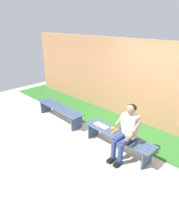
# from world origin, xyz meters

# --- Properties ---
(ground_plane) EXTENTS (10.00, 7.00, 0.04)m
(ground_plane) POSITION_xyz_m (1.10, 1.00, -0.02)
(ground_plane) COLOR #B2B2AD
(grass_strip) EXTENTS (9.00, 1.31, 0.03)m
(grass_strip) POSITION_xyz_m (1.10, -1.02, 0.01)
(grass_strip) COLOR #2D6B28
(grass_strip) RESTS_ON ground
(brick_wall) EXTENTS (9.50, 0.24, 2.35)m
(brick_wall) POSITION_xyz_m (0.50, -1.66, 1.17)
(brick_wall) COLOR #B27A51
(brick_wall) RESTS_ON ground
(bench_near) EXTENTS (1.85, 0.49, 0.43)m
(bench_near) POSITION_xyz_m (0.00, 0.00, 0.33)
(bench_near) COLOR #384C6B
(bench_near) RESTS_ON ground
(bench_far) EXTENTS (1.87, 0.49, 0.43)m
(bench_far) POSITION_xyz_m (2.19, 0.00, 0.33)
(bench_far) COLOR #384C6B
(bench_far) RESTS_ON ground
(person_seated) EXTENTS (0.50, 0.69, 1.23)m
(person_seated) POSITION_xyz_m (-0.27, 0.10, 0.67)
(person_seated) COLOR silver
(person_seated) RESTS_ON ground
(apple) EXTENTS (0.08, 0.08, 0.08)m
(apple) POSITION_xyz_m (0.19, -0.05, 0.47)
(apple) COLOR gold
(apple) RESTS_ON bench_near
(book_open) EXTENTS (0.42, 0.17, 0.02)m
(book_open) POSITION_xyz_m (0.51, -0.01, 0.44)
(book_open) COLOR white
(book_open) RESTS_ON bench_near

